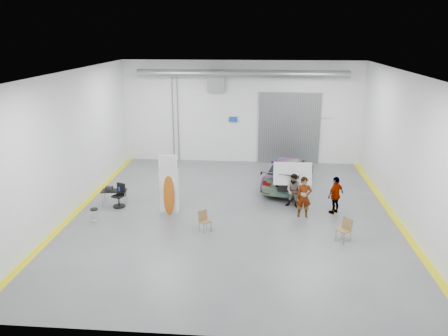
# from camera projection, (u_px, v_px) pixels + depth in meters

# --- Properties ---
(ground) EXTENTS (16.00, 16.00, 0.00)m
(ground) POSITION_uv_depth(u_px,v_px,m) (233.00, 214.00, 18.92)
(ground) COLOR #575A5E
(ground) RESTS_ON ground
(room_shell) EXTENTS (14.02, 16.18, 6.01)m
(room_shell) POSITION_uv_depth(u_px,v_px,m) (242.00, 112.00, 19.79)
(room_shell) COLOR silver
(room_shell) RESTS_ON ground
(sedan_car) EXTENTS (3.21, 5.45, 1.48)m
(sedan_car) POSITION_uv_depth(u_px,v_px,m) (289.00, 172.00, 22.13)
(sedan_car) COLOR white
(sedan_car) RESTS_ON ground
(person_a) EXTENTS (0.65, 0.44, 1.77)m
(person_a) POSITION_uv_depth(u_px,v_px,m) (304.00, 197.00, 18.38)
(person_a) COLOR #865749
(person_a) RESTS_ON ground
(person_b) EXTENTS (0.91, 0.80, 1.56)m
(person_b) POSITION_uv_depth(u_px,v_px,m) (294.00, 191.00, 19.40)
(person_b) COLOR slate
(person_b) RESTS_ON ground
(person_c) EXTENTS (0.98, 0.95, 1.66)m
(person_c) POSITION_uv_depth(u_px,v_px,m) (336.00, 195.00, 18.76)
(person_c) COLOR #A95B38
(person_c) RESTS_ON ground
(surfboard_display) EXTENTS (0.80, 0.27, 2.83)m
(surfboard_display) POSITION_uv_depth(u_px,v_px,m) (168.00, 189.00, 18.52)
(surfboard_display) COLOR white
(surfboard_display) RESTS_ON ground
(folding_chair_near) EXTENTS (0.54, 0.61, 0.83)m
(folding_chair_near) POSITION_uv_depth(u_px,v_px,m) (205.00, 225.00, 17.18)
(folding_chair_near) COLOR brown
(folding_chair_near) RESTS_ON ground
(folding_chair_far) EXTENTS (0.60, 0.69, 0.91)m
(folding_chair_far) POSITION_uv_depth(u_px,v_px,m) (343.00, 235.00, 16.33)
(folding_chair_far) COLOR brown
(folding_chair_far) RESTS_ON ground
(shop_stool) EXTENTS (0.34, 0.34, 0.66)m
(shop_stool) POSITION_uv_depth(u_px,v_px,m) (95.00, 216.00, 17.85)
(shop_stool) COLOR black
(shop_stool) RESTS_ON ground
(work_table) EXTENTS (1.17, 0.67, 0.91)m
(work_table) POSITION_uv_depth(u_px,v_px,m) (113.00, 190.00, 19.69)
(work_table) COLOR gray
(work_table) RESTS_ON ground
(office_chair) EXTENTS (0.61, 0.64, 1.05)m
(office_chair) POSITION_uv_depth(u_px,v_px,m) (119.00, 197.00, 19.57)
(office_chair) COLOR black
(office_chair) RESTS_ON ground
(trunk_lid) EXTENTS (1.73, 1.05, 0.04)m
(trunk_lid) POSITION_uv_depth(u_px,v_px,m) (292.00, 172.00, 19.71)
(trunk_lid) COLOR silver
(trunk_lid) RESTS_ON sedan_car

